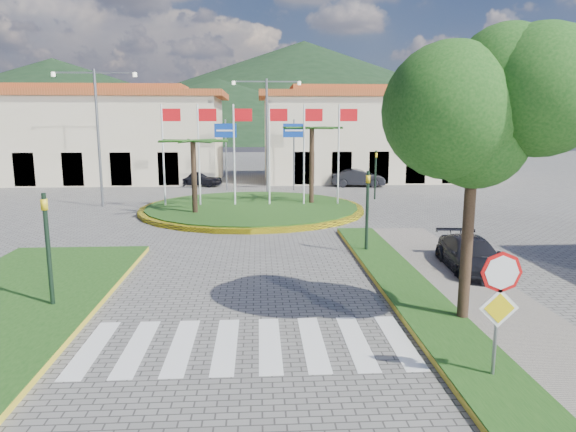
{
  "coord_description": "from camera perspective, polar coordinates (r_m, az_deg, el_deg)",
  "views": [
    {
      "loc": [
        0.39,
        -7.03,
        5.01
      ],
      "look_at": [
        1.25,
        8.0,
        2.25
      ],
      "focal_mm": 32.0,
      "sensor_mm": 36.0,
      "label": 1
    }
  ],
  "objects": [
    {
      "name": "sidewalk_right",
      "position": [
        11.72,
        26.79,
        -15.7
      ],
      "size": [
        4.0,
        28.0,
        0.15
      ],
      "primitive_type": "cube",
      "color": "gray",
      "rests_on": "ground"
    },
    {
      "name": "verge_right",
      "position": [
        11.19,
        21.24,
        -16.45
      ],
      "size": [
        1.6,
        28.0,
        0.18
      ],
      "primitive_type": "cube",
      "color": "#1B4413",
      "rests_on": "ground"
    },
    {
      "name": "crosswalk",
      "position": [
        12.12,
        -4.97,
        -14.04
      ],
      "size": [
        8.0,
        3.0,
        0.01
      ],
      "primitive_type": "cube",
      "color": "silver",
      "rests_on": "ground"
    },
    {
      "name": "roundabout_island",
      "position": [
        29.43,
        -3.98,
        0.92
      ],
      "size": [
        12.7,
        12.7,
        6.0
      ],
      "color": "yellow",
      "rests_on": "ground"
    },
    {
      "name": "stop_sign",
      "position": [
        10.56,
        22.44,
        -8.17
      ],
      "size": [
        0.8,
        0.11,
        2.65
      ],
      "color": "slate",
      "rests_on": "ground"
    },
    {
      "name": "deciduous_tree",
      "position": [
        13.07,
        20.1,
        10.5
      ],
      "size": [
        3.6,
        3.6,
        6.8
      ],
      "color": "black",
      "rests_on": "ground"
    },
    {
      "name": "traffic_light_left",
      "position": [
        14.95,
        -25.16,
        -2.45
      ],
      "size": [
        0.15,
        0.18,
        3.2
      ],
      "color": "black",
      "rests_on": "ground"
    },
    {
      "name": "traffic_light_right",
      "position": [
        19.71,
        8.81,
        1.32
      ],
      "size": [
        0.15,
        0.18,
        3.2
      ],
      "color": "black",
      "rests_on": "ground"
    },
    {
      "name": "traffic_light_far",
      "position": [
        34.03,
        9.7,
        5.08
      ],
      "size": [
        0.18,
        0.15,
        3.2
      ],
      "color": "black",
      "rests_on": "ground"
    },
    {
      "name": "direction_sign_west",
      "position": [
        38.1,
        -6.94,
        8.1
      ],
      "size": [
        1.6,
        0.14,
        5.2
      ],
      "color": "slate",
      "rests_on": "ground"
    },
    {
      "name": "direction_sign_east",
      "position": [
        38.11,
        0.66,
        8.18
      ],
      "size": [
        1.6,
        0.14,
        5.2
      ],
      "color": "slate",
      "rests_on": "ground"
    },
    {
      "name": "street_lamp_centre",
      "position": [
        37.04,
        -2.36,
        9.6
      ],
      "size": [
        4.8,
        0.16,
        8.0
      ],
      "color": "slate",
      "rests_on": "ground"
    },
    {
      "name": "street_lamp_west",
      "position": [
        32.42,
        -20.36,
        8.86
      ],
      "size": [
        4.8,
        0.16,
        8.0
      ],
      "color": "slate",
      "rests_on": "ground"
    },
    {
      "name": "building_left",
      "position": [
        47.28,
        -21.23,
        8.37
      ],
      "size": [
        23.32,
        9.54,
        8.05
      ],
      "color": "beige",
      "rests_on": "ground"
    },
    {
      "name": "building_right",
      "position": [
        46.05,
        8.88,
        8.91
      ],
      "size": [
        19.08,
        9.54,
        8.05
      ],
      "color": "beige",
      "rests_on": "ground"
    },
    {
      "name": "hill_far_west",
      "position": [
        157.23,
        -24.44,
        11.68
      ],
      "size": [
        140.0,
        140.0,
        22.0
      ],
      "primitive_type": "cone",
      "color": "black",
      "rests_on": "ground"
    },
    {
      "name": "hill_far_mid",
      "position": [
        167.96,
        1.77,
        13.81
      ],
      "size": [
        180.0,
        180.0,
        30.0
      ],
      "primitive_type": "cone",
      "color": "black",
      "rests_on": "ground"
    },
    {
      "name": "hill_far_east",
      "position": [
        158.22,
        23.28,
        11.03
      ],
      "size": [
        120.0,
        120.0,
        18.0
      ],
      "primitive_type": "cone",
      "color": "black",
      "rests_on": "ground"
    },
    {
      "name": "hill_near_back",
      "position": [
        137.45,
        -7.77,
        11.56
      ],
      "size": [
        110.0,
        110.0,
        16.0
      ],
      "primitive_type": "cone",
      "color": "black",
      "rests_on": "ground"
    },
    {
      "name": "white_van",
      "position": [
        45.6,
        -20.08,
        4.2
      ],
      "size": [
        4.58,
        3.11,
        1.17
      ],
      "primitive_type": "imported",
      "rotation": [
        0.0,
        0.0,
        1.88
      ],
      "color": "silver",
      "rests_on": "ground"
    },
    {
      "name": "car_dark_a",
      "position": [
        41.4,
        -9.94,
        4.19
      ],
      "size": [
        4.03,
        2.64,
        1.28
      ],
      "primitive_type": "imported",
      "rotation": [
        0.0,
        0.0,
        1.24
      ],
      "color": "black",
      "rests_on": "ground"
    },
    {
      "name": "car_dark_b",
      "position": [
        40.76,
        7.81,
        4.21
      ],
      "size": [
        4.24,
        1.84,
        1.36
      ],
      "primitive_type": "imported",
      "rotation": [
        0.0,
        0.0,
        1.47
      ],
      "color": "black",
      "rests_on": "ground"
    },
    {
      "name": "car_side_right",
      "position": [
        18.35,
        19.69,
        -4.17
      ],
      "size": [
        1.96,
        4.16,
        1.17
      ],
      "primitive_type": "imported",
      "rotation": [
        0.0,
        0.0,
        -0.08
      ],
      "color": "black",
      "rests_on": "ground"
    }
  ]
}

